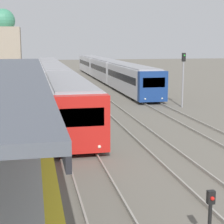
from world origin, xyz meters
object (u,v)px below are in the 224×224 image
(person_on_platform, at_px, (18,129))
(signal_post_near, at_px, (210,212))
(train_far, at_px, (107,69))
(train_near, at_px, (55,79))
(signal_mast_far, at_px, (183,73))

(person_on_platform, bearing_deg, signal_post_near, -52.90)
(train_far, xyz_separation_m, signal_post_near, (-5.78, -43.81, -0.71))
(train_far, distance_m, signal_post_near, 44.19)
(train_near, bearing_deg, person_on_platform, -96.78)
(signal_post_near, bearing_deg, train_far, 82.49)
(train_near, distance_m, signal_post_near, 30.32)
(train_near, height_order, signal_mast_far, signal_mast_far)
(train_far, bearing_deg, signal_mast_far, -85.03)
(person_on_platform, height_order, train_near, train_near)
(train_near, height_order, train_far, train_near)
(person_on_platform, xyz_separation_m, train_near, (2.79, 23.47, -0.21))
(train_far, bearing_deg, train_near, -120.78)
(train_near, bearing_deg, signal_mast_far, -43.01)
(signal_post_near, bearing_deg, person_on_platform, 127.10)
(train_far, height_order, signal_post_near, train_far)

